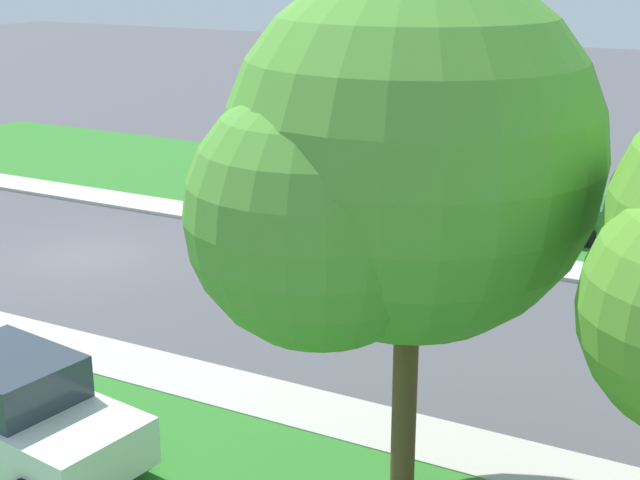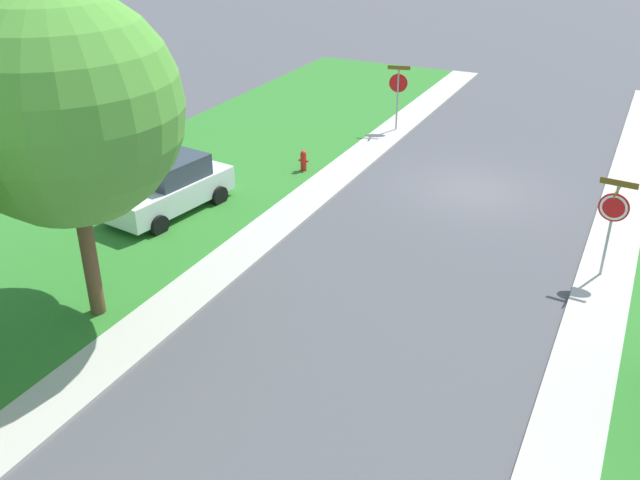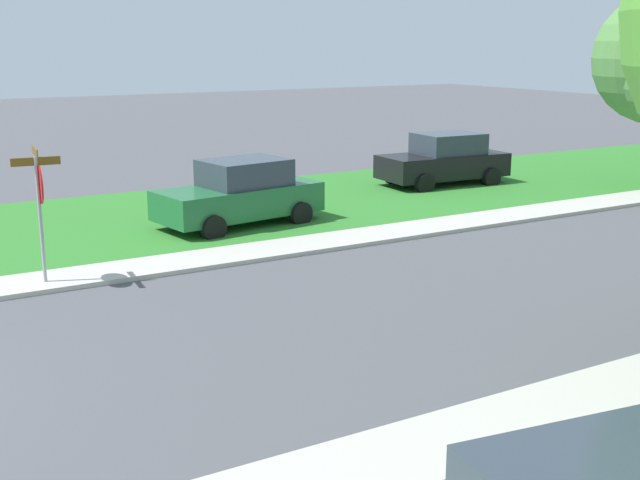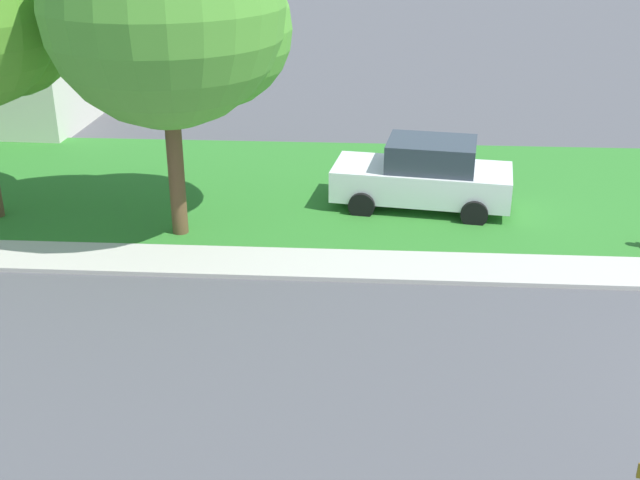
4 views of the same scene
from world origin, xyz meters
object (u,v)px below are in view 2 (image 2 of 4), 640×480
object	(u,v)px
stop_sign_near_corner	(398,87)
car_white_kerbside_mid	(169,186)
stop_sign_far_corner	(613,213)
fire_hydrant	(303,161)
tree_sidewalk_far	(62,112)

from	to	relation	value
stop_sign_near_corner	car_white_kerbside_mid	size ratio (longest dim) A/B	0.61
stop_sign_far_corner	fire_hydrant	bearing A→B (deg)	-17.51
car_white_kerbside_mid	tree_sidewalk_far	size ratio (longest dim) A/B	0.59
car_white_kerbside_mid	tree_sidewalk_far	xyz separation A→B (m)	(-1.75, 5.43, 4.07)
stop_sign_far_corner	fire_hydrant	world-z (taller)	stop_sign_far_corner
car_white_kerbside_mid	tree_sidewalk_far	world-z (taller)	tree_sidewalk_far
stop_sign_near_corner	car_white_kerbside_mid	world-z (taller)	stop_sign_near_corner
stop_sign_far_corner	tree_sidewalk_far	xyz separation A→B (m)	(11.00, 7.00, 3.06)
stop_sign_near_corner	stop_sign_far_corner	world-z (taller)	same
stop_sign_near_corner	fire_hydrant	size ratio (longest dim) A/B	3.34
stop_sign_near_corner	car_white_kerbside_mid	xyz separation A→B (m)	(3.58, 10.79, -1.01)
stop_sign_near_corner	stop_sign_far_corner	size ratio (longest dim) A/B	1.00
stop_sign_near_corner	fire_hydrant	bearing A→B (deg)	77.09
stop_sign_near_corner	tree_sidewalk_far	world-z (taller)	tree_sidewalk_far
fire_hydrant	stop_sign_near_corner	bearing A→B (deg)	-102.91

